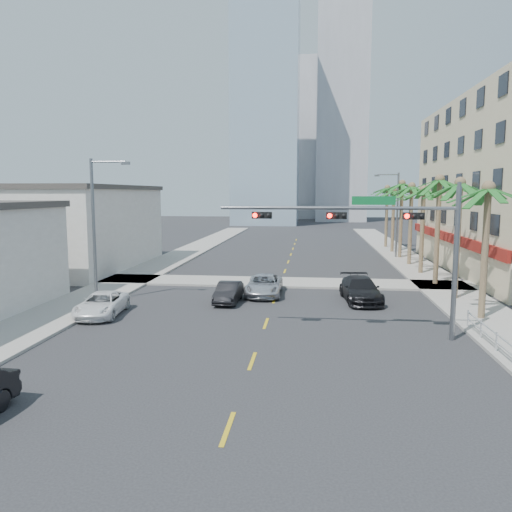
# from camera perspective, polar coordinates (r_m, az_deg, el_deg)

# --- Properties ---
(ground) EXTENTS (260.00, 260.00, 0.00)m
(ground) POSITION_cam_1_polar(r_m,az_deg,el_deg) (17.36, -2.08, -16.21)
(ground) COLOR #262628
(ground) RESTS_ON ground
(sidewalk_right) EXTENTS (4.00, 120.00, 0.15)m
(sidewalk_right) POSITION_cam_1_polar(r_m,az_deg,el_deg) (37.64, 21.20, -3.72)
(sidewalk_right) COLOR gray
(sidewalk_right) RESTS_ON ground
(sidewalk_left) EXTENTS (4.00, 120.00, 0.15)m
(sidewalk_left) POSITION_cam_1_polar(r_m,az_deg,el_deg) (39.14, -15.22, -3.08)
(sidewalk_left) COLOR gray
(sidewalk_left) RESTS_ON ground
(sidewalk_cross) EXTENTS (80.00, 4.00, 0.15)m
(sidewalk_cross) POSITION_cam_1_polar(r_m,az_deg,el_deg) (38.43, 2.82, -3.02)
(sidewalk_cross) COLOR gray
(sidewalk_cross) RESTS_ON ground
(building_left_far) EXTENTS (11.00, 18.00, 7.20)m
(building_left_far) POSITION_cam_1_polar(r_m,az_deg,el_deg) (49.03, -20.07, 2.93)
(building_left_far) COLOR beige
(building_left_far) RESTS_ON ground
(tower_far_left) EXTENTS (14.00, 14.00, 48.00)m
(tower_far_left) POSITION_cam_1_polar(r_m,az_deg,el_deg) (112.54, 1.17, 15.96)
(tower_far_left) COLOR #99B2C6
(tower_far_left) RESTS_ON ground
(tower_far_right) EXTENTS (12.00, 12.00, 60.00)m
(tower_far_right) POSITION_cam_1_polar(r_m,az_deg,el_deg) (128.02, 9.81, 17.52)
(tower_far_right) COLOR #ADADB2
(tower_far_right) RESTS_ON ground
(tower_far_center) EXTENTS (16.00, 16.00, 42.00)m
(tower_far_center) POSITION_cam_1_polar(r_m,az_deg,el_deg) (141.55, 4.39, 12.92)
(tower_far_center) COLOR #ADADB2
(tower_far_center) RESTS_ON ground
(traffic_signal_mast) EXTENTS (11.12, 0.54, 7.20)m
(traffic_signal_mast) POSITION_cam_1_polar(r_m,az_deg,el_deg) (24.01, 14.59, 2.59)
(traffic_signal_mast) COLOR slate
(traffic_signal_mast) RESTS_ON ground
(palm_tree_0) EXTENTS (4.80, 4.80, 7.80)m
(palm_tree_0) POSITION_cam_1_polar(r_m,az_deg,el_deg) (29.23, 25.03, 6.91)
(palm_tree_0) COLOR brown
(palm_tree_0) RESTS_ON ground
(palm_tree_1) EXTENTS (4.80, 4.80, 8.16)m
(palm_tree_1) POSITION_cam_1_polar(r_m,az_deg,el_deg) (34.21, 22.30, 7.58)
(palm_tree_1) COLOR brown
(palm_tree_1) RESTS_ON ground
(palm_tree_2) EXTENTS (4.80, 4.80, 8.52)m
(palm_tree_2) POSITION_cam_1_polar(r_m,az_deg,el_deg) (39.25, 20.26, 8.06)
(palm_tree_2) COLOR brown
(palm_tree_2) RESTS_ON ground
(palm_tree_3) EXTENTS (4.80, 4.80, 7.80)m
(palm_tree_3) POSITION_cam_1_polar(r_m,az_deg,el_deg) (44.31, 18.63, 7.08)
(palm_tree_3) COLOR brown
(palm_tree_3) RESTS_ON ground
(palm_tree_4) EXTENTS (4.80, 4.80, 8.16)m
(palm_tree_4) POSITION_cam_1_polar(r_m,az_deg,el_deg) (49.41, 17.38, 7.51)
(palm_tree_4) COLOR brown
(palm_tree_4) RESTS_ON ground
(palm_tree_5) EXTENTS (4.80, 4.80, 8.52)m
(palm_tree_5) POSITION_cam_1_polar(r_m,az_deg,el_deg) (54.53, 16.37, 7.86)
(palm_tree_5) COLOR brown
(palm_tree_5) RESTS_ON ground
(palm_tree_6) EXTENTS (4.80, 4.80, 7.80)m
(palm_tree_6) POSITION_cam_1_polar(r_m,az_deg,el_deg) (59.66, 15.49, 7.14)
(palm_tree_6) COLOR brown
(palm_tree_6) RESTS_ON ground
(palm_tree_7) EXTENTS (4.80, 4.80, 8.16)m
(palm_tree_7) POSITION_cam_1_polar(r_m,az_deg,el_deg) (64.80, 14.79, 7.46)
(palm_tree_7) COLOR brown
(palm_tree_7) RESTS_ON ground
(streetlight_left) EXTENTS (2.55, 0.25, 9.00)m
(streetlight_left) POSITION_cam_1_polar(r_m,az_deg,el_deg) (32.68, -17.76, 3.64)
(streetlight_left) COLOR slate
(streetlight_left) RESTS_ON ground
(streetlight_right) EXTENTS (2.55, 0.25, 9.00)m
(streetlight_right) POSITION_cam_1_polar(r_m,az_deg,el_deg) (54.46, 15.64, 5.02)
(streetlight_right) COLOR slate
(streetlight_right) RESTS_ON ground
(guardrail) EXTENTS (0.08, 8.08, 1.00)m
(guardrail) POSITION_cam_1_polar(r_m,az_deg,el_deg) (23.96, 25.79, -8.59)
(guardrail) COLOR silver
(guardrail) RESTS_ON ground
(car_parked_far) EXTENTS (2.60, 4.86, 1.30)m
(car_parked_far) POSITION_cam_1_polar(r_m,az_deg,el_deg) (29.62, -17.22, -5.29)
(car_parked_far) COLOR white
(car_parked_far) RESTS_ON ground
(car_lane_left) EXTENTS (1.44, 3.92, 1.28)m
(car_lane_left) POSITION_cam_1_polar(r_m,az_deg,el_deg) (31.73, -3.16, -4.17)
(car_lane_left) COLOR black
(car_lane_left) RESTS_ON ground
(car_lane_center) EXTENTS (2.35, 5.02, 1.39)m
(car_lane_center) POSITION_cam_1_polar(r_m,az_deg,el_deg) (33.82, 0.92, -3.35)
(car_lane_center) COLOR silver
(car_lane_center) RESTS_ON ground
(car_lane_right) EXTENTS (2.68, 5.50, 1.54)m
(car_lane_right) POSITION_cam_1_polar(r_m,az_deg,el_deg) (32.61, 11.86, -3.77)
(car_lane_right) COLOR black
(car_lane_right) RESTS_ON ground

